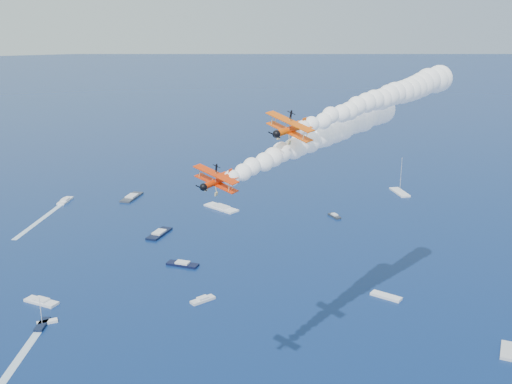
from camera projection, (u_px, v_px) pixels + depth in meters
name	position (u px, v px, depth m)	size (l,w,h in m)	color
biplane_lead	(291.00, 129.00, 96.57)	(7.86, 8.81, 5.31)	#FF5805
biplane_trail	(217.00, 181.00, 86.62)	(6.64, 7.45, 4.49)	#EA3104
smoke_trail_lead	(381.00, 99.00, 114.49)	(47.66, 26.36, 9.63)	white
smoke_trail_trail	(318.00, 137.00, 105.94)	(45.74, 29.86, 9.63)	white
spectator_boats	(154.00, 252.00, 195.80)	(228.53, 185.40, 0.70)	white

